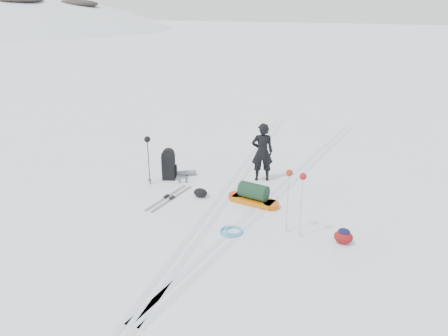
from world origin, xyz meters
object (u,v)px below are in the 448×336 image
at_px(skier, 262,152).
at_px(expedition_rucksack, 171,165).
at_px(pulk_sled, 253,196).
at_px(ski_poles_black, 148,145).

bearing_deg(skier, expedition_rucksack, -3.08).
xyz_separation_m(skier, expedition_rucksack, (-2.56, -0.90, -0.44)).
xyz_separation_m(pulk_sled, ski_poles_black, (-3.24, 0.17, 0.97)).
height_order(skier, ski_poles_black, skier).
height_order(pulk_sled, expedition_rucksack, expedition_rucksack).
distance_m(skier, expedition_rucksack, 2.75).
xyz_separation_m(pulk_sled, expedition_rucksack, (-2.83, 0.74, 0.23)).
bearing_deg(skier, pulk_sled, 76.90).
bearing_deg(skier, ski_poles_black, 3.79).
height_order(skier, expedition_rucksack, skier).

